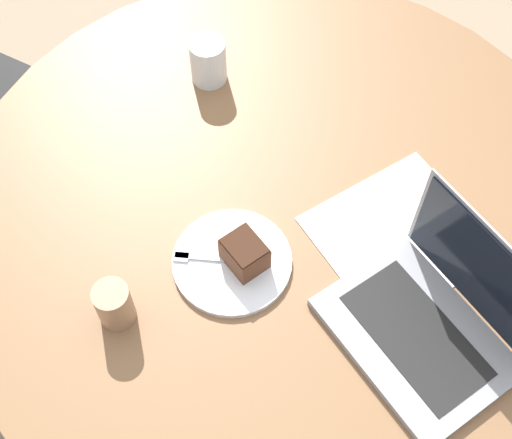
# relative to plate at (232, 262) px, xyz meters

# --- Properties ---
(ground_plane) EXTENTS (12.00, 12.00, 0.00)m
(ground_plane) POSITION_rel_plate_xyz_m (-0.15, -0.07, -0.72)
(ground_plane) COLOR gray
(dining_table) EXTENTS (1.29, 1.29, 0.72)m
(dining_table) POSITION_rel_plate_xyz_m (-0.15, -0.07, -0.11)
(dining_table) COLOR brown
(dining_table) RESTS_ON ground_plane
(paper_document) EXTENTS (0.31, 0.29, 0.00)m
(paper_document) POSITION_rel_plate_xyz_m (-0.30, 0.13, -0.00)
(paper_document) COLOR white
(paper_document) RESTS_ON dining_table
(plate) EXTENTS (0.22, 0.22, 0.01)m
(plate) POSITION_rel_plate_xyz_m (0.00, 0.00, 0.00)
(plate) COLOR silver
(plate) RESTS_ON dining_table
(cake_slice) EXTENTS (0.07, 0.08, 0.06)m
(cake_slice) POSITION_rel_plate_xyz_m (-0.02, 0.02, 0.04)
(cake_slice) COLOR brown
(cake_slice) RESTS_ON plate
(fork) EXTENTS (0.15, 0.12, 0.00)m
(fork) POSITION_rel_plate_xyz_m (0.03, -0.03, 0.01)
(fork) COLOR silver
(fork) RESTS_ON plate
(coffee_glass) EXTENTS (0.06, 0.06, 0.09)m
(coffee_glass) POSITION_rel_plate_xyz_m (0.22, -0.03, 0.04)
(coffee_glass) COLOR #997556
(coffee_glass) RESTS_ON dining_table
(water_glass) EXTENTS (0.08, 0.08, 0.10)m
(water_glass) POSITION_rel_plate_xyz_m (-0.21, -0.41, 0.04)
(water_glass) COLOR silver
(water_glass) RESTS_ON dining_table
(laptop) EXTENTS (0.24, 0.32, 0.23)m
(laptop) POSITION_rel_plate_xyz_m (-0.21, 0.30, 0.03)
(laptop) COLOR gray
(laptop) RESTS_ON dining_table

